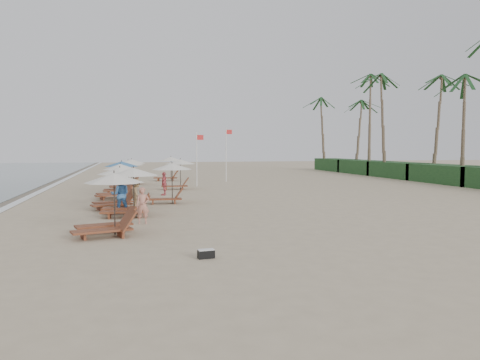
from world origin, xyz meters
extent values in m
plane|color=tan|center=(0.00, 0.00, 0.00)|extent=(160.00, 160.00, 0.00)
cube|color=#6B5E4C|center=(-12.50, 10.00, 0.00)|extent=(3.20, 140.00, 0.01)
cube|color=white|center=(-11.20, 10.00, 0.01)|extent=(0.50, 140.00, 0.02)
cube|color=#193D1C|center=(22.00, 14.50, 0.80)|extent=(3.20, 8.00, 1.60)
cube|color=#193D1C|center=(22.00, 22.00, 0.80)|extent=(3.20, 8.00, 1.60)
cube|color=#193D1C|center=(22.00, 29.50, 0.80)|extent=(3.20, 8.00, 1.60)
cube|color=#193D1C|center=(22.00, 37.00, 0.80)|extent=(3.20, 8.00, 1.60)
cylinder|color=brown|center=(22.00, 12.80, 4.50)|extent=(0.36, 0.36, 9.00)
cylinder|color=brown|center=(22.90, 18.00, 4.90)|extent=(0.36, 0.36, 9.80)
cylinder|color=brown|center=(21.10, 23.20, 5.30)|extent=(0.36, 0.36, 10.60)
cylinder|color=brown|center=(22.00, 28.40, 5.70)|extent=(0.36, 0.36, 11.40)
cylinder|color=brown|center=(22.90, 33.60, 4.50)|extent=(0.36, 0.36, 9.00)
cylinder|color=brown|center=(21.10, 38.80, 4.90)|extent=(0.36, 0.36, 9.80)
cylinder|color=black|center=(-5.47, -3.64, 1.07)|extent=(0.05, 0.05, 2.13)
cone|color=silver|center=(-5.47, -3.64, 2.03)|extent=(2.08, 2.08, 0.35)
cylinder|color=black|center=(-4.79, 0.95, 1.05)|extent=(0.05, 0.05, 2.11)
cone|color=silver|center=(-4.79, 0.95, 2.01)|extent=(2.22, 2.22, 0.35)
cylinder|color=black|center=(-5.46, 3.79, 1.01)|extent=(0.05, 0.05, 2.02)
cone|color=silver|center=(-5.46, 3.79, 1.92)|extent=(2.25, 2.25, 0.35)
cylinder|color=black|center=(-5.55, 8.43, 1.02)|extent=(0.05, 0.05, 2.04)
cone|color=silver|center=(-5.55, 8.43, 1.94)|extent=(2.03, 2.03, 0.35)
cylinder|color=black|center=(-5.54, 11.91, 1.05)|extent=(0.05, 0.05, 2.09)
cone|color=teal|center=(-5.54, 11.91, 1.99)|extent=(2.27, 2.27, 0.35)
cylinder|color=black|center=(-5.13, 14.74, 1.04)|extent=(0.05, 0.05, 2.08)
cone|color=silver|center=(-5.13, 14.74, 1.98)|extent=(2.28, 2.28, 0.35)
cylinder|color=black|center=(-4.89, 19.55, 1.02)|extent=(0.05, 0.05, 2.04)
cone|color=silver|center=(-4.89, 19.55, 1.94)|extent=(2.37, 2.37, 0.35)
cylinder|color=black|center=(-2.66, 5.58, 1.07)|extent=(0.05, 0.05, 2.15)
cone|color=silver|center=(-2.66, 5.58, 2.05)|extent=(2.24, 2.24, 0.35)
cylinder|color=black|center=(-1.32, 14.19, 1.07)|extent=(0.05, 0.05, 2.15)
cone|color=silver|center=(-1.32, 14.19, 2.05)|extent=(2.24, 2.24, 0.35)
cylinder|color=black|center=(-1.28, 23.41, 1.07)|extent=(0.05, 0.05, 2.15)
cone|color=silver|center=(-1.28, 23.41, 2.05)|extent=(2.24, 2.24, 0.35)
imported|color=tan|center=(-4.45, -1.45, 0.75)|extent=(0.57, 0.39, 1.50)
imported|color=teal|center=(-5.40, 1.78, 0.90)|extent=(0.89, 0.70, 1.80)
imported|color=#98784D|center=(-4.67, 2.93, 0.78)|extent=(0.83, 1.12, 1.55)
imported|color=#C85055|center=(-2.83, 9.80, 0.76)|extent=(0.57, 0.95, 1.52)
imported|color=tan|center=(-5.41, 10.97, 0.76)|extent=(0.86, 0.87, 1.51)
cube|color=black|center=(-2.86, -7.87, 0.12)|extent=(0.49, 0.29, 0.23)
cube|color=silver|center=(-2.86, -7.87, 0.24)|extent=(0.47, 0.27, 0.04)
cylinder|color=silver|center=(0.19, 16.20, 2.16)|extent=(0.08, 0.08, 4.31)
cube|color=red|center=(0.47, 16.20, 3.91)|extent=(0.55, 0.02, 0.40)
cylinder|color=silver|center=(3.49, 20.68, 2.46)|extent=(0.08, 0.08, 4.92)
cube|color=red|center=(3.77, 20.68, 4.52)|extent=(0.55, 0.02, 0.40)
camera|label=1|loc=(-4.84, -20.54, 3.10)|focal=34.66mm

